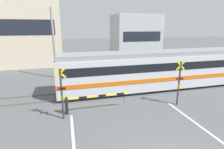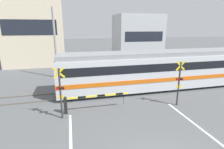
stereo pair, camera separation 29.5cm
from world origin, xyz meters
name	(u,v)px [view 1 (the left image)]	position (x,y,z in m)	size (l,w,h in m)	color
rail_track_near	(114,95)	(0.00, 8.27, 0.04)	(50.00, 0.10, 0.08)	#5B564C
rail_track_far	(109,89)	(0.00, 9.70, 0.04)	(50.00, 0.10, 0.08)	#5B564C
commuter_train	(168,68)	(5.24, 8.99, 1.78)	(19.24, 2.73, 3.33)	silver
crossing_barrier_near	(85,100)	(-2.54, 6.01, 0.79)	(4.24, 0.20, 1.10)	black
crossing_barrier_far	(127,72)	(2.54, 12.18, 0.79)	(4.24, 0.20, 1.10)	black
crossing_signal_left	(62,91)	(-3.88, 5.44, 1.75)	(0.68, 0.15, 3.18)	#333333
crossing_signal_right	(179,81)	(3.88, 5.44, 1.75)	(0.68, 0.15, 3.18)	#333333
pedestrian	(98,66)	(0.00, 14.90, 1.03)	(0.38, 0.23, 1.77)	brown
building_left_of_street	(32,31)	(-7.91, 22.69, 4.79)	(7.76, 5.61, 9.57)	beige
building_right_of_street	(135,38)	(7.57, 22.69, 3.60)	(7.07, 5.61, 7.20)	#B2B7BC
utility_pole_streetside	(54,44)	(-4.63, 14.68, 3.63)	(0.22, 0.22, 7.26)	gray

